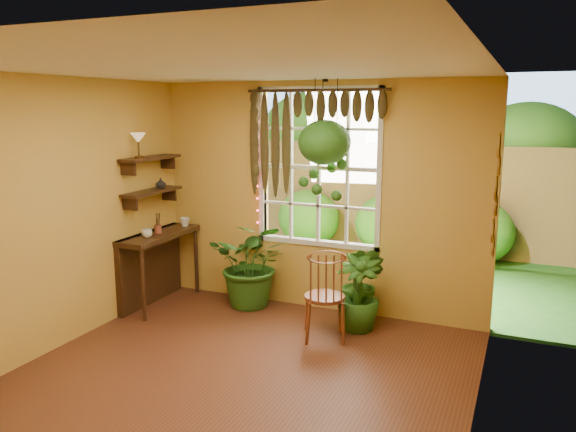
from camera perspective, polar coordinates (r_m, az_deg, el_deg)
name	(u,v)px	position (r m, az deg, el deg)	size (l,w,h in m)	color
floor	(225,391)	(5.07, -6.44, -17.26)	(4.50, 4.50, 0.00)	#5E2C1B
ceiling	(217,67)	(4.48, -7.21, 14.81)	(4.50, 4.50, 0.00)	white
wall_back	(318,198)	(6.60, 3.03, 1.87)	(4.00, 4.00, 0.00)	gold
wall_left	(38,219)	(5.84, -24.05, -0.28)	(4.50, 4.50, 0.00)	gold
wall_right	(480,265)	(4.01, 18.89, -4.75)	(4.50, 4.50, 0.00)	gold
window	(319,168)	(6.58, 3.15, 4.92)	(1.52, 0.10, 1.86)	silver
valance_vine	(309,118)	(6.46, 2.11, 9.95)	(1.70, 0.12, 1.10)	#371C0F
string_lights	(257,162)	(6.79, -3.17, 5.54)	(0.03, 0.03, 1.54)	#FF2633
wall_plates	(495,197)	(5.72, 20.31, 1.81)	(0.04, 0.32, 1.10)	beige
counter_ledge	(153,260)	(7.11, -13.56, -4.33)	(0.40, 1.20, 0.90)	#371C0F
shelf_lower	(152,192)	(6.92, -13.65, 2.42)	(0.25, 0.90, 0.04)	#371C0F
shelf_upper	(150,158)	(6.87, -13.80, 5.72)	(0.25, 0.90, 0.04)	#371C0F
backyard	(414,166)	(10.98, 12.67, 4.94)	(14.00, 10.00, 12.00)	#1F5B1A
windsor_chair	(325,309)	(5.94, 3.75, -9.37)	(0.56, 0.57, 1.14)	brown
potted_plant_left	(253,263)	(6.82, -3.59, -4.83)	(0.97, 0.84, 1.07)	#184412
potted_plant_mid	(362,284)	(6.41, 7.55, -6.84)	(0.49, 0.39, 0.88)	#184412
potted_plant_right	(358,293)	(6.18, 7.13, -7.73)	(0.47, 0.47, 0.84)	#184412
hanging_basket	(324,150)	(6.29, 3.72, 6.76)	(0.59, 0.59, 1.34)	black
cup_a	(147,233)	(6.74, -14.13, -1.72)	(0.12, 0.12, 0.10)	silver
cup_b	(185,222)	(7.26, -10.44, -0.61)	(0.12, 0.12, 0.11)	beige
brush_jar	(158,223)	(6.93, -13.09, -0.73)	(0.08, 0.08, 0.31)	brown
shelf_vase	(161,183)	(7.04, -12.80, 3.28)	(0.12, 0.12, 0.13)	#B2AD99
tiffany_lamp	(138,140)	(6.67, -14.98, 7.51)	(0.17, 0.17, 0.29)	brown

